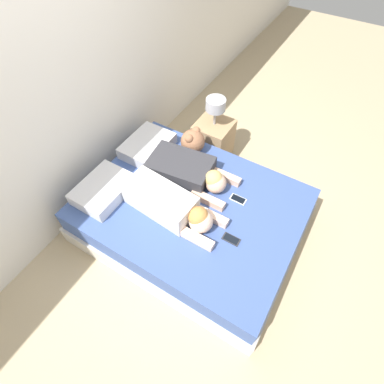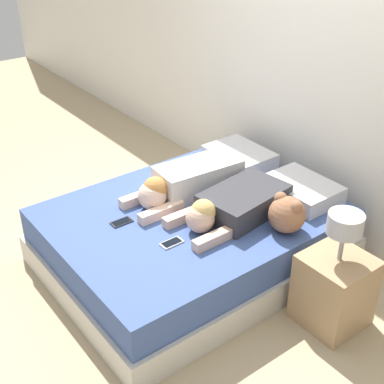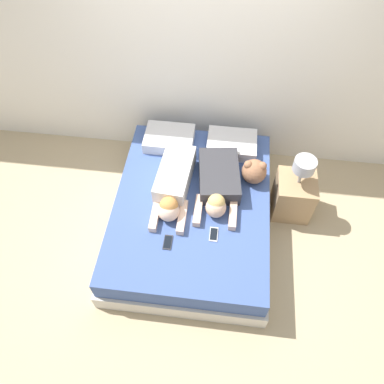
{
  "view_description": "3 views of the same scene",
  "coord_description": "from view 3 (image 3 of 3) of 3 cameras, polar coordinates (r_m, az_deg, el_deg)",
  "views": [
    {
      "loc": [
        -1.39,
        -0.84,
        2.69
      ],
      "look_at": [
        0.0,
        0.0,
        0.6
      ],
      "focal_mm": 28.0,
      "sensor_mm": 36.0,
      "label": 1
    },
    {
      "loc": [
        2.57,
        -1.96,
        2.48
      ],
      "look_at": [
        0.0,
        0.0,
        0.6
      ],
      "focal_mm": 50.0,
      "sensor_mm": 36.0,
      "label": 2
    },
    {
      "loc": [
        0.25,
        -2.08,
        3.48
      ],
      "look_at": [
        0.0,
        0.0,
        0.6
      ],
      "focal_mm": 35.0,
      "sensor_mm": 36.0,
      "label": 3
    }
  ],
  "objects": [
    {
      "name": "person_right",
      "position": [
        3.7,
        4.01,
        1.24
      ],
      "size": [
        0.47,
        0.89,
        0.23
      ],
      "color": "#333338",
      "rests_on": "bed"
    },
    {
      "name": "pillow_head_left",
      "position": [
        4.15,
        -3.48,
        8.14
      ],
      "size": [
        0.53,
        0.4,
        0.13
      ],
      "color": "silver",
      "rests_on": "bed"
    },
    {
      "name": "cell_phone_right",
      "position": [
        3.48,
        3.33,
        -6.46
      ],
      "size": [
        0.08,
        0.15,
        0.01
      ],
      "color": "silver",
      "rests_on": "bed"
    },
    {
      "name": "bed",
      "position": [
        3.88,
        -0.0,
        -3.31
      ],
      "size": [
        1.58,
        2.02,
        0.45
      ],
      "color": "beige",
      "rests_on": "ground_plane"
    },
    {
      "name": "pillow_head_right",
      "position": [
        4.11,
        6.07,
        7.28
      ],
      "size": [
        0.53,
        0.4,
        0.13
      ],
      "color": "silver",
      "rests_on": "bed"
    },
    {
      "name": "person_left",
      "position": [
        3.67,
        -2.86,
        1.1
      ],
      "size": [
        0.35,
        0.94,
        0.24
      ],
      "color": "silver",
      "rests_on": "bed"
    },
    {
      "name": "wall_back",
      "position": [
        3.92,
        2.18,
        20.06
      ],
      "size": [
        12.0,
        0.06,
        2.6
      ],
      "color": "white",
      "rests_on": "ground_plane"
    },
    {
      "name": "ground_plane",
      "position": [
        4.06,
        -0.0,
        -5.0
      ],
      "size": [
        12.0,
        12.0,
        0.0
      ],
      "primitive_type": "plane",
      "color": "tan"
    },
    {
      "name": "nightstand",
      "position": [
        4.09,
        15.26,
        -0.27
      ],
      "size": [
        0.4,
        0.4,
        0.82
      ],
      "color": "tan",
      "rests_on": "ground_plane"
    },
    {
      "name": "plush_toy",
      "position": [
        3.79,
        9.46,
        3.17
      ],
      "size": [
        0.25,
        0.25,
        0.26
      ],
      "color": "#996647",
      "rests_on": "bed"
    },
    {
      "name": "cell_phone_left",
      "position": [
        3.45,
        -3.71,
        -7.65
      ],
      "size": [
        0.08,
        0.15,
        0.01
      ],
      "color": "#2D2D33",
      "rests_on": "bed"
    }
  ]
}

